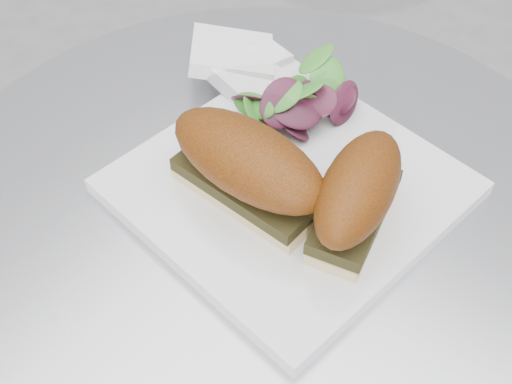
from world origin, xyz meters
TOP-DOWN VIEW (x-y plane):
  - table at (0.00, 0.00)m, footprint 0.70×0.70m
  - plate at (0.00, 0.04)m, footprint 0.32×0.32m
  - sandwich_left at (-0.02, 0.00)m, footprint 0.17×0.09m
  - sandwich_right at (0.08, 0.03)m, footprint 0.09×0.15m
  - salad at (-0.05, 0.13)m, footprint 0.11×0.11m
  - napkin at (-0.14, 0.15)m, footprint 0.16×0.16m

SIDE VIEW (x-z plane):
  - table at x=0.00m, z-range 0.12..0.85m
  - plate at x=0.00m, z-range 0.73..0.75m
  - napkin at x=-0.14m, z-range 0.73..0.75m
  - salad at x=-0.05m, z-range 0.75..0.80m
  - sandwich_left at x=-0.02m, z-range 0.75..0.83m
  - sandwich_right at x=0.08m, z-range 0.75..0.83m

